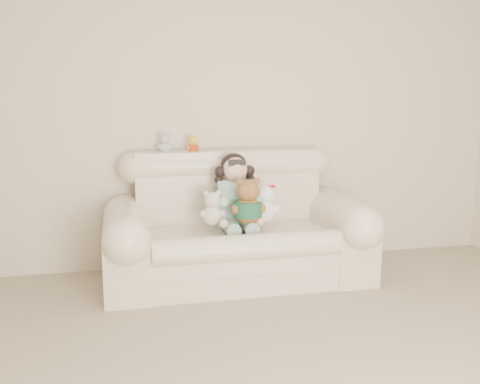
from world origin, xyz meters
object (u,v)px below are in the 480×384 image
at_px(seated_child, 235,191).
at_px(cream_teddy, 212,205).
at_px(brown_teddy, 248,197).
at_px(white_cat, 265,200).
at_px(sofa, 237,219).

distance_m(seated_child, cream_teddy, 0.29).
height_order(brown_teddy, white_cat, brown_teddy).
relative_size(white_cat, cream_teddy, 1.13).
xyz_separation_m(brown_teddy, cream_teddy, (-0.27, 0.04, -0.06)).
bearing_deg(white_cat, brown_teddy, -155.93).
xyz_separation_m(seated_child, brown_teddy, (0.05, -0.22, -0.01)).
distance_m(sofa, cream_teddy, 0.28).
distance_m(brown_teddy, white_cat, 0.16).
relative_size(sofa, cream_teddy, 6.64).
xyz_separation_m(brown_teddy, white_cat, (0.15, 0.05, -0.04)).
distance_m(white_cat, cream_teddy, 0.42).
bearing_deg(sofa, white_cat, -24.18).
bearing_deg(seated_child, brown_teddy, -72.09).
relative_size(brown_teddy, cream_teddy, 1.36).
xyz_separation_m(sofa, brown_teddy, (0.05, -0.14, 0.20)).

